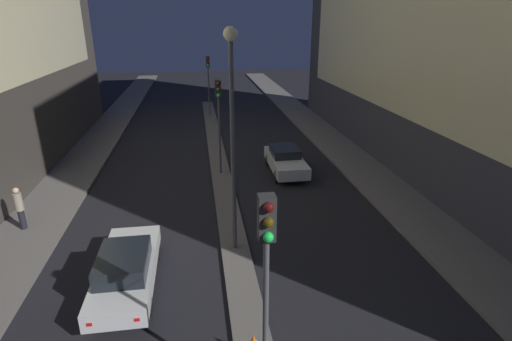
# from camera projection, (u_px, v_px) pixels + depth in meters

# --- Properties ---
(median_strip) EXTENTS (1.05, 37.23, 0.12)m
(median_strip) POSITION_uv_depth(u_px,v_px,m) (219.00, 162.00, 24.13)
(median_strip) COLOR #66605B
(median_strip) RESTS_ON ground
(traffic_light_near) EXTENTS (0.32, 0.42, 5.09)m
(traffic_light_near) POSITION_uv_depth(u_px,v_px,m) (266.00, 262.00, 7.57)
(traffic_light_near) COLOR #4C4C51
(traffic_light_near) RESTS_ON median_strip
(traffic_light_mid) EXTENTS (0.32, 0.42, 5.09)m
(traffic_light_mid) POSITION_uv_depth(u_px,v_px,m) (219.00, 107.00, 20.95)
(traffic_light_mid) COLOR #4C4C51
(traffic_light_mid) RESTS_ON median_strip
(traffic_light_far) EXTENTS (0.32, 0.42, 5.09)m
(traffic_light_far) POSITION_uv_depth(u_px,v_px,m) (208.00, 73.00, 34.15)
(traffic_light_far) COLOR #4C4C51
(traffic_light_far) RESTS_ON median_strip
(street_lamp) EXTENTS (0.46, 0.46, 7.84)m
(street_lamp) POSITION_uv_depth(u_px,v_px,m) (232.00, 115.00, 13.21)
(street_lamp) COLOR #4C4C51
(street_lamp) RESTS_ON median_strip
(car_left_lane) EXTENTS (1.74, 4.80, 1.44)m
(car_left_lane) POSITION_uv_depth(u_px,v_px,m) (126.00, 269.00, 12.66)
(car_left_lane) COLOR silver
(car_left_lane) RESTS_ON ground
(car_right_lane) EXTENTS (1.73, 4.32, 1.41)m
(car_right_lane) POSITION_uv_depth(u_px,v_px,m) (286.00, 160.00, 22.40)
(car_right_lane) COLOR silver
(car_right_lane) RESTS_ON ground
(pedestrian_on_left_sidewalk) EXTENTS (0.33, 0.33, 1.80)m
(pedestrian_on_left_sidewalk) POSITION_uv_depth(u_px,v_px,m) (19.00, 207.00, 15.93)
(pedestrian_on_left_sidewalk) COLOR black
(pedestrian_on_left_sidewalk) RESTS_ON sidewalk_left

